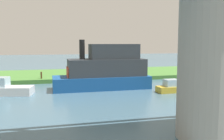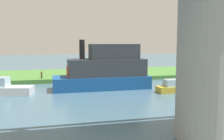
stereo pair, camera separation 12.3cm
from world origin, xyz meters
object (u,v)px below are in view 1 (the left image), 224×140
Objects in this scene: skiff_small at (175,87)px; bridge_pylon at (207,56)px; person_on_bank at (78,72)px; houseboat_blue at (4,88)px; motorboat_white at (105,71)px; mooring_post at (41,75)px.

bridge_pylon is at bearing 68.69° from skiff_small.
person_on_bank is 10.18m from houseboat_blue.
bridge_pylon reaches higher than motorboat_white.
mooring_post is 0.08× the size of motorboat_white.
houseboat_blue is at bearing 40.88° from person_on_bank.
mooring_post is at bearing -115.56° from houseboat_blue.
motorboat_white is 2.63× the size of skiff_small.
motorboat_white reaches higher than person_on_bank.
mooring_post is 0.22× the size of skiff_small.
skiff_small is at bearing 144.08° from mooring_post.
skiff_small is 16.52m from houseboat_blue.
mooring_post is 7.48m from houseboat_blue.
person_on_bank is at bearing 178.79° from mooring_post.
skiff_small is (-13.07, 9.47, -0.46)m from mooring_post.
bridge_pylon is 2.16× the size of skiff_small.
person_on_bank reaches higher than mooring_post.
houseboat_blue reaches higher than skiff_small.
motorboat_white is 10.09m from houseboat_blue.
person_on_bank is 12.75m from skiff_small.
motorboat_white is 7.46m from skiff_small.
person_on_bank reaches higher than skiff_small.
bridge_pylon is 15.25m from motorboat_white.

